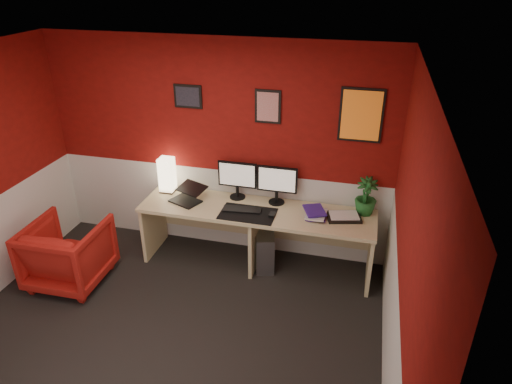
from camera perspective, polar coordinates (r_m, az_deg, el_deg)
name	(u,v)px	position (r m, az deg, el deg)	size (l,w,h in m)	color
ground	(162,342)	(4.59, -11.59, -17.75)	(4.00, 3.50, 0.01)	black
ceiling	(128,71)	(3.37, -15.59, 14.24)	(4.00, 3.50, 0.01)	white
wall_back	(217,150)	(5.27, -4.90, 5.28)	(4.00, 0.01, 2.50)	maroon
wall_right	(404,263)	(3.48, 17.95, -8.40)	(0.01, 3.50, 2.50)	maroon
wainscot_back	(219,207)	(5.58, -4.62, -1.91)	(4.00, 0.01, 1.00)	silver
wainscot_right	(390,341)	(3.95, 16.28, -17.33)	(0.01, 3.50, 1.00)	silver
desk	(256,237)	(5.23, 0.05, -5.67)	(2.60, 0.65, 0.73)	#D3C187
shoji_lamp	(167,176)	(5.45, -10.99, 2.00)	(0.16, 0.16, 0.40)	#FFE5B2
laptop	(185,193)	(5.21, -8.86, -0.15)	(0.33, 0.23, 0.22)	black
monitor_left	(237,175)	(5.17, -2.37, 2.17)	(0.45, 0.06, 0.58)	black
monitor_right	(277,179)	(5.06, 2.62, 1.56)	(0.45, 0.06, 0.58)	black
desk_mat	(248,214)	(4.96, -1.03, -2.71)	(0.60, 0.38, 0.01)	black
keyboard	(242,209)	(5.02, -1.75, -2.18)	(0.42, 0.14, 0.02)	black
mouse	(272,215)	(4.91, 2.02, -2.83)	(0.06, 0.10, 0.03)	black
book_bottom	(306,214)	(4.96, 6.26, -2.72)	(0.21, 0.28, 0.03)	#391E8E
book_middle	(307,213)	(4.93, 6.37, -2.60)	(0.20, 0.28, 0.02)	silver
book_top	(305,211)	(4.91, 6.13, -2.42)	(0.20, 0.27, 0.03)	#391E8E
zen_tray	(344,217)	(4.96, 10.86, -3.07)	(0.35, 0.25, 0.03)	black
potted_plant	(366,196)	(5.01, 13.53, -0.54)	(0.23, 0.23, 0.41)	#19591E
pc_tower	(265,248)	(5.30, 1.11, -6.99)	(0.20, 0.45, 0.45)	#99999E
armchair	(68,253)	(5.39, -22.31, -7.01)	(0.76, 0.79, 0.72)	#A81B14
art_left	(188,96)	(5.17, -8.46, 11.69)	(0.32, 0.02, 0.26)	black
art_center	(268,107)	(4.92, 1.49, 10.57)	(0.28, 0.02, 0.36)	red
art_right	(361,115)	(4.81, 12.95, 9.28)	(0.44, 0.02, 0.56)	orange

